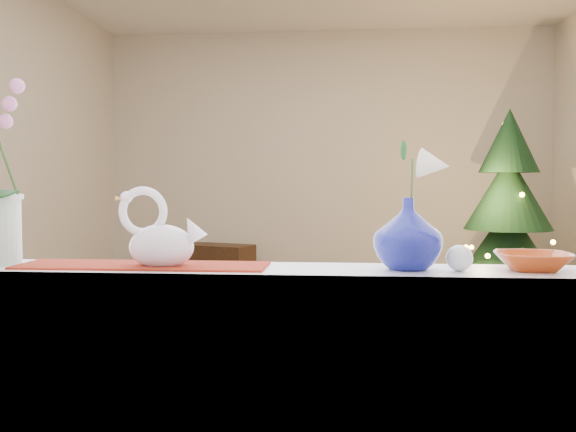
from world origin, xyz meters
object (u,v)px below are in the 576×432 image
object	(u,v)px
side_table	(218,270)
swan	(161,229)
amber_dish	(533,262)
blue_vase	(408,228)
paperweight	(459,258)
xmas_tree	(508,213)

from	to	relation	value
side_table	swan	bearing A→B (deg)	-59.56
swan	amber_dish	distance (m)	1.01
blue_vase	paperweight	distance (m)	0.16
blue_vase	side_table	bearing A→B (deg)	107.46
swan	side_table	size ratio (longest dim) A/B	0.35
amber_dish	xmas_tree	xyz separation A→B (m)	(0.90, 3.88, -0.05)
paperweight	xmas_tree	bearing A→B (deg)	74.37
blue_vase	xmas_tree	world-z (taller)	xmas_tree
swan	side_table	distance (m)	4.76
blue_vase	amber_dish	distance (m)	0.34
paperweight	amber_dish	distance (m)	0.20
xmas_tree	side_table	world-z (taller)	xmas_tree
paperweight	blue_vase	bearing A→B (deg)	168.93
paperweight	amber_dish	xyz separation A→B (m)	(0.20, 0.04, -0.01)
paperweight	swan	bearing A→B (deg)	179.43
blue_vase	swan	bearing A→B (deg)	-178.48
paperweight	xmas_tree	xyz separation A→B (m)	(1.10, 3.92, -0.06)
blue_vase	amber_dish	xyz separation A→B (m)	(0.33, 0.01, -0.09)
side_table	xmas_tree	bearing A→B (deg)	5.77
amber_dish	xmas_tree	size ratio (longest dim) A/B	0.09
swan	side_table	bearing A→B (deg)	111.73
xmas_tree	amber_dish	bearing A→B (deg)	-103.00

